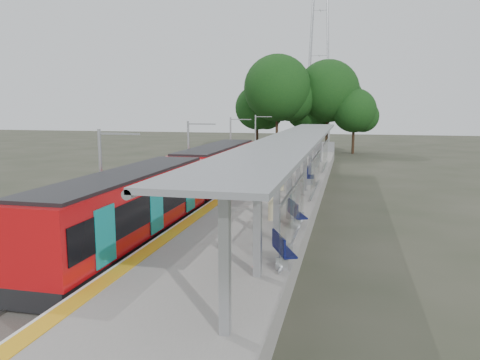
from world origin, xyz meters
name	(u,v)px	position (x,y,z in m)	size (l,w,h in m)	color
ground	(177,326)	(0.00, 0.00, 0.00)	(200.00, 200.00, 0.00)	#474438
trackbed	(217,194)	(-4.50, 20.00, 0.12)	(3.00, 70.00, 0.24)	#59544C
platform	(279,191)	(0.00, 20.00, 0.50)	(6.00, 50.00, 1.00)	gray
tactile_strip	(243,183)	(-2.55, 20.00, 1.01)	(0.60, 50.00, 0.02)	gold
end_fence	(309,146)	(0.00, 44.95, 1.60)	(6.00, 0.10, 1.20)	#9EA0A5
train	(184,183)	(-4.50, 12.97, 2.05)	(2.74, 27.60, 3.62)	black
canopy	(296,143)	(1.61, 16.19, 4.20)	(3.27, 38.00, 3.66)	#9EA0A5
pylon	(320,33)	(-1.00, 73.00, 19.00)	(8.00, 4.00, 38.00)	#9EA0A5
tree_cluster	(302,96)	(-1.89, 53.41, 7.80)	(19.70, 12.28, 13.35)	#382316
catenary_masts	(190,156)	(-6.22, 19.00, 2.91)	(2.08, 48.16, 5.40)	#9EA0A5
bench_near	(282,249)	(2.61, 3.31, 1.56)	(1.08, 1.61, 1.06)	#0F144D
bench_mid	(295,213)	(2.44, 8.80, 1.59)	(1.10, 1.71, 1.12)	#0F144D
bench_far	(309,175)	(2.06, 20.80, 1.60)	(0.63, 1.70, 1.14)	#0F144D
info_pillar_near	(272,205)	(1.25, 9.50, 1.75)	(0.39, 0.39, 1.72)	beige
info_pillar_far	(281,179)	(0.48, 17.72, 1.75)	(0.39, 0.39, 1.73)	beige
litter_bin	(301,188)	(1.93, 16.39, 1.40)	(0.39, 0.39, 0.80)	#9EA0A5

